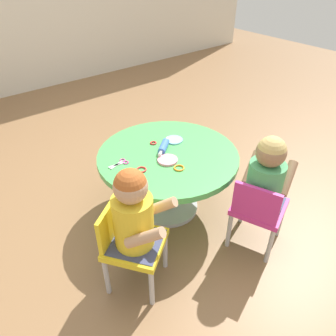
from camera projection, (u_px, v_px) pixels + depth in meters
name	position (u px, v px, depth m)	size (l,w,h in m)	color
ground_plane	(168.00, 207.00, 2.44)	(10.00, 10.00, 0.00)	olive
craft_table	(168.00, 166.00, 2.22)	(0.95, 0.95, 0.48)	silver
child_chair_left	(129.00, 242.00, 1.76)	(0.42, 0.42, 0.54)	#B7B7BC
seated_child_left	(134.00, 213.00, 1.62)	(0.42, 0.44, 0.51)	#3F4772
child_chair_right	(258.00, 209.00, 1.97)	(0.39, 0.39, 0.54)	#B7B7BC
seated_child_right	(266.00, 176.00, 1.87)	(0.42, 0.38, 0.51)	#3F4772
rolling_pin	(164.00, 146.00, 2.18)	(0.19, 0.16, 0.05)	#3F72CC
craft_scissors	(121.00, 163.00, 2.06)	(0.14, 0.08, 0.01)	silver
playdough_blob_0	(174.00, 140.00, 2.30)	(0.12, 0.12, 0.01)	#8CCCF2
playdough_blob_1	(168.00, 160.00, 2.08)	(0.13, 0.13, 0.01)	pink
cookie_cutter_0	(153.00, 143.00, 2.26)	(0.05, 0.05, 0.01)	red
cookie_cutter_1	(141.00, 170.00, 2.00)	(0.06, 0.06, 0.01)	red
cookie_cutter_2	(179.00, 168.00, 2.01)	(0.07, 0.07, 0.01)	orange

